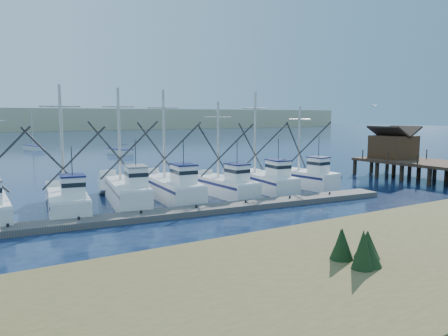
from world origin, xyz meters
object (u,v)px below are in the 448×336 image
(sailboat_near, at_px, (120,151))
(sailboat_far, at_px, (33,148))
(timber_pier, at_px, (421,156))
(floating_dock, at_px, (209,209))

(sailboat_near, distance_m, sailboat_far, 21.68)
(timber_pier, relative_size, sailboat_far, 2.47)
(timber_pier, height_order, sailboat_far, sailboat_far)
(floating_dock, height_order, timber_pier, timber_pier)
(sailboat_far, bearing_deg, timber_pier, -78.10)
(timber_pier, distance_m, sailboat_far, 71.66)
(sailboat_near, relative_size, sailboat_far, 1.00)
(timber_pier, xyz_separation_m, sailboat_far, (-30.11, 64.99, -2.08))
(sailboat_near, bearing_deg, floating_dock, -112.77)
(floating_dock, distance_m, sailboat_near, 50.03)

